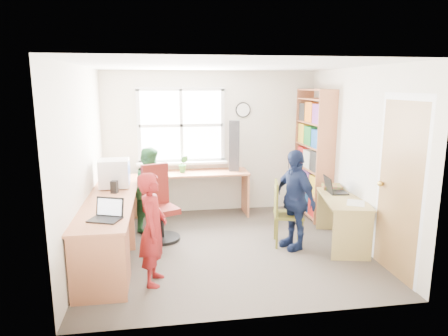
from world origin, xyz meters
name	(u,v)px	position (x,y,z in m)	size (l,w,h in m)	color
room	(227,158)	(0.01, 0.10, 1.22)	(3.64, 3.44, 2.44)	#423B34
l_desk	(125,228)	(-1.31, -0.28, 0.46)	(2.38, 2.95, 0.75)	#CA7A51
right_desk	(343,210)	(1.59, -0.11, 0.48)	(0.75, 1.23, 0.66)	tan
bookshelf	(313,156)	(1.65, 1.19, 1.00)	(0.30, 1.02, 2.10)	#CA7A51
swivel_chair	(159,208)	(-0.89, 0.47, 0.46)	(0.66, 0.66, 1.07)	black
wooden_chair	(284,211)	(0.78, -0.01, 0.48)	(0.46, 0.46, 0.89)	brown
crt_monitor	(114,173)	(-1.50, 0.59, 0.95)	(0.41, 0.37, 0.40)	silver
laptop_left	(107,214)	(-1.44, -0.79, 0.80)	(0.39, 0.36, 0.22)	black
laptop_right	(333,189)	(1.57, 0.17, 0.72)	(0.31, 0.36, 0.23)	black
speaker_a	(114,187)	(-1.47, 0.28, 0.83)	(0.10, 0.10, 0.17)	black
speaker_b	(119,178)	(-1.46, 0.77, 0.84)	(0.11, 0.11, 0.19)	black
cd_tower	(234,146)	(0.36, 1.44, 1.17)	(0.20, 0.18, 0.84)	black
game_box	(332,187)	(1.64, 0.38, 0.69)	(0.33, 0.33, 0.05)	red
paper_a	(111,209)	(-1.43, -0.46, 0.75)	(0.24, 0.33, 0.00)	beige
paper_b	(356,203)	(1.63, -0.38, 0.66)	(0.34, 0.38, 0.00)	beige
potted_plant	(183,164)	(-0.49, 1.42, 0.89)	(0.16, 0.13, 0.29)	#2C6E2D
person_red	(153,229)	(-0.95, -0.84, 0.63)	(0.46, 0.30, 1.26)	maroon
person_green	(152,189)	(-1.00, 0.89, 0.63)	(0.61, 0.48, 1.26)	#296834
person_navy	(294,199)	(0.89, -0.13, 0.67)	(0.79, 0.33, 1.34)	#141E40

